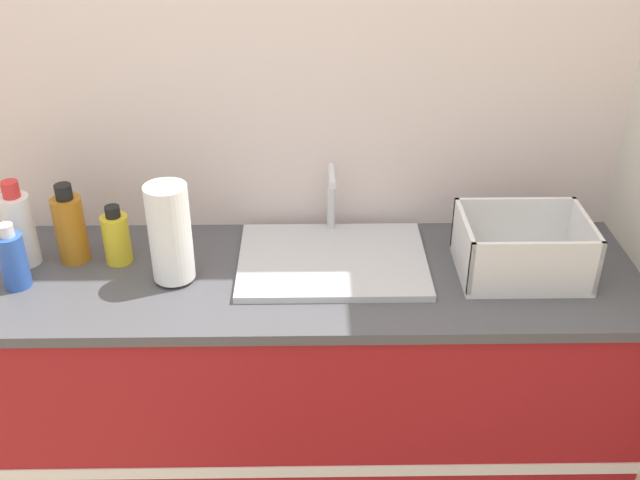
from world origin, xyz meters
TOP-DOWN VIEW (x-y plane):
  - wall_back at (0.00, 0.59)m, footprint 4.23×0.06m
  - counter_cabinet at (0.00, 0.28)m, footprint 1.86×0.58m
  - sink at (0.06, 0.33)m, footprint 0.53×0.39m
  - paper_towel_roll at (-0.37, 0.25)m, footprint 0.11×0.11m
  - dish_rack at (0.58, 0.27)m, footprint 0.34×0.26m
  - bottle_white_spray at (-0.81, 0.34)m, footprint 0.08×0.08m
  - bottle_blue at (-0.79, 0.22)m, footprint 0.07×0.07m
  - bottle_yellow at (-0.54, 0.35)m, footprint 0.08×0.08m
  - bottle_amber at (-0.67, 0.36)m, footprint 0.09×0.09m

SIDE VIEW (x-z plane):
  - counter_cabinet at x=0.00m, z-range 0.00..0.93m
  - sink at x=0.06m, z-range 0.83..1.06m
  - dish_rack at x=0.58m, z-range 0.91..1.08m
  - bottle_yellow at x=-0.54m, z-range 0.92..1.10m
  - bottle_blue at x=-0.79m, z-range 0.92..1.11m
  - bottle_amber at x=-0.67m, z-range 0.92..1.15m
  - bottle_white_spray at x=-0.81m, z-range 0.92..1.17m
  - paper_towel_roll at x=-0.37m, z-range 0.93..1.22m
  - wall_back at x=0.00m, z-range 0.00..2.60m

